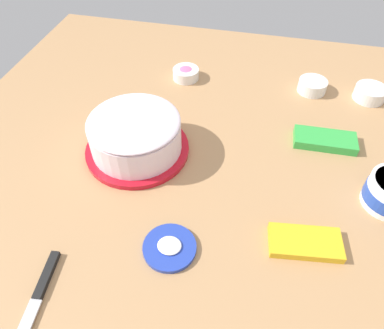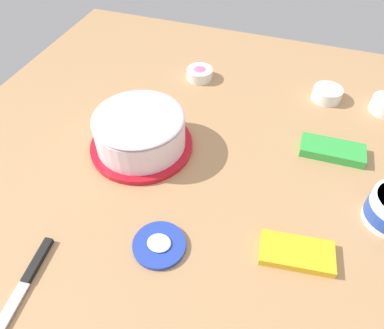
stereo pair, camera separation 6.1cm
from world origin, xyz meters
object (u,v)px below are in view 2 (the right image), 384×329
object	(u,v)px
sprinkle_bowl_pink	(200,73)
candy_box_upper	(297,253)
frosting_tub_lid	(159,245)
candy_box_lower	(332,150)
frosted_cake	(140,132)
sprinkle_bowl_blue	(327,94)
spreading_knife	(25,283)

from	to	relation	value
sprinkle_bowl_pink	candy_box_upper	world-z (taller)	sprinkle_bowl_pink
frosting_tub_lid	candy_box_lower	xyz separation A→B (m)	(-0.31, -0.39, 0.01)
frosted_cake	sprinkle_bowl_blue	size ratio (longest dim) A/B	3.09
frosting_tub_lid	candy_box_upper	bearing A→B (deg)	-165.26
candy_box_lower	candy_box_upper	distance (m)	0.32
spreading_knife	sprinkle_bowl_pink	distance (m)	0.77
frosted_cake	sprinkle_bowl_blue	distance (m)	0.57
sprinkle_bowl_blue	candy_box_upper	size ratio (longest dim) A/B	0.58
frosting_tub_lid	sprinkle_bowl_pink	xyz separation A→B (m)	(0.11, -0.60, 0.01)
frosting_tub_lid	sprinkle_bowl_pink	size ratio (longest dim) A/B	1.33
candy_box_lower	sprinkle_bowl_blue	bearing A→B (deg)	-83.46
candy_box_lower	candy_box_upper	world-z (taller)	candy_box_lower
sprinkle_bowl_pink	candy_box_lower	xyz separation A→B (m)	(-0.42, 0.21, -0.01)
frosted_cake	candy_box_lower	world-z (taller)	frosted_cake
frosting_tub_lid	sprinkle_bowl_pink	world-z (taller)	sprinkle_bowl_pink
frosted_cake	candy_box_upper	distance (m)	0.46
candy_box_lower	spreading_knife	bearing A→B (deg)	44.79
frosting_tub_lid	sprinkle_bowl_blue	xyz separation A→B (m)	(-0.28, -0.62, 0.01)
spreading_knife	sprinkle_bowl_blue	world-z (taller)	sprinkle_bowl_blue
candy_box_upper	frosting_tub_lid	bearing A→B (deg)	7.50
frosting_tub_lid	sprinkle_bowl_blue	bearing A→B (deg)	-114.24
frosted_cake	sprinkle_bowl_pink	size ratio (longest dim) A/B	3.19
spreading_knife	sprinkle_bowl_blue	xyz separation A→B (m)	(-0.49, -0.78, 0.01)
spreading_knife	sprinkle_bowl_pink	world-z (taller)	sprinkle_bowl_pink
frosted_cake	sprinkle_bowl_pink	distance (m)	0.35
sprinkle_bowl_blue	candy_box_lower	bearing A→B (deg)	98.16
frosting_tub_lid	candy_box_lower	size ratio (longest dim) A/B	0.69
sprinkle_bowl_blue	candy_box_lower	world-z (taller)	sprinkle_bowl_blue
frosted_cake	frosting_tub_lid	size ratio (longest dim) A/B	2.40
frosted_cake	candy_box_lower	distance (m)	0.49
sprinkle_bowl_pink	candy_box_lower	world-z (taller)	sprinkle_bowl_pink
spreading_knife	frosted_cake	bearing A→B (deg)	-97.43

